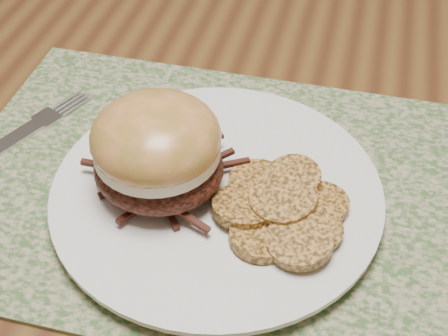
{
  "coord_description": "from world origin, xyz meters",
  "views": [
    {
      "loc": [
        0.31,
        -0.5,
        1.14
      ],
      "look_at": [
        0.22,
        -0.15,
        0.79
      ],
      "focal_mm": 50.0,
      "sensor_mm": 36.0,
      "label": 1
    }
  ],
  "objects": [
    {
      "name": "pork_sandwich",
      "position": [
        0.17,
        -0.16,
        0.81
      ],
      "size": [
        0.13,
        0.12,
        0.08
      ],
      "rotation": [
        0.0,
        0.0,
        -0.2
      ],
      "color": "black",
      "rests_on": "dinner_plate"
    },
    {
      "name": "roasted_potatoes",
      "position": [
        0.28,
        -0.17,
        0.78
      ],
      "size": [
        0.12,
        0.13,
        0.03
      ],
      "color": "#C08138",
      "rests_on": "dinner_plate"
    },
    {
      "name": "dinner_plate",
      "position": [
        0.22,
        -0.15,
        0.76
      ],
      "size": [
        0.26,
        0.26,
        0.02
      ],
      "primitive_type": "cylinder",
      "color": "white",
      "rests_on": "placemat"
    },
    {
      "name": "fork",
      "position": [
        0.01,
        -0.13,
        0.76
      ],
      "size": [
        0.1,
        0.19,
        0.0
      ],
      "rotation": [
        0.0,
        0.0,
        -0.44
      ],
      "color": "silver",
      "rests_on": "placemat"
    },
    {
      "name": "placemat",
      "position": [
        0.21,
        -0.13,
        0.75
      ],
      "size": [
        0.45,
        0.33,
        0.0
      ],
      "primitive_type": "cube",
      "color": "#3F6031",
      "rests_on": "dining_table"
    },
    {
      "name": "dining_table",
      "position": [
        0.0,
        0.0,
        0.67
      ],
      "size": [
        1.5,
        0.9,
        0.75
      ],
      "color": "brown",
      "rests_on": "ground"
    }
  ]
}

